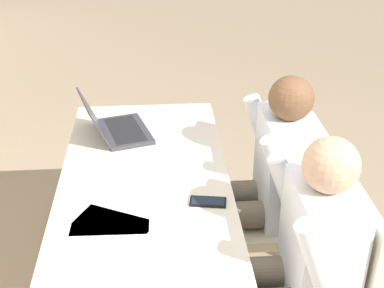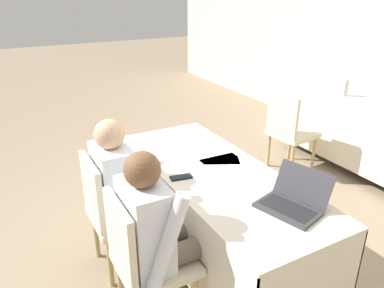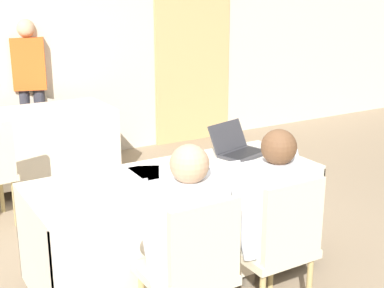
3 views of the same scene
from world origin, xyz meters
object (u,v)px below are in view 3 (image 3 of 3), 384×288
at_px(laptop, 239,149).
at_px(chair_near_left, 192,268).
at_px(person_checkered_shirt, 182,232).
at_px(cell_phone, 192,187).
at_px(person_white_shirt, 267,210).
at_px(chair_near_right, 277,242).
at_px(person_red_shirt, 30,83).

relative_size(laptop, chair_near_left, 0.46).
bearing_deg(person_checkered_shirt, laptop, -140.91).
relative_size(cell_phone, person_checkered_shirt, 0.13).
bearing_deg(person_white_shirt, chair_near_right, 90.00).
relative_size(cell_phone, chair_near_left, 0.17).
height_order(chair_near_right, person_white_shirt, person_white_shirt).
bearing_deg(person_white_shirt, cell_phone, -44.06).
bearing_deg(chair_near_right, person_red_shirt, -83.40).
relative_size(laptop, chair_near_right, 0.46).
xyz_separation_m(chair_near_left, person_red_shirt, (0.15, 3.65, 0.42)).
relative_size(laptop, person_red_shirt, 0.26).
xyz_separation_m(cell_phone, person_checkered_shirt, (-0.25, -0.31, -0.11)).
distance_m(cell_phone, person_white_shirt, 0.46).
distance_m(chair_near_left, person_white_shirt, 0.60).
xyz_separation_m(chair_near_right, person_red_shirt, (-0.42, 3.65, 0.42)).
relative_size(person_white_shirt, person_red_shirt, 0.73).
height_order(laptop, person_checkered_shirt, person_checkered_shirt).
bearing_deg(chair_near_right, cell_phone, -52.10).
bearing_deg(person_checkered_shirt, cell_phone, -127.98).
height_order(chair_near_left, person_checkered_shirt, person_checkered_shirt).
xyz_separation_m(chair_near_left, person_checkered_shirt, (0.00, 0.10, 0.16)).
bearing_deg(chair_near_left, cell_phone, -120.47).
xyz_separation_m(laptop, person_white_shirt, (-0.31, -0.71, -0.14)).
xyz_separation_m(person_checkered_shirt, person_red_shirt, (0.15, 3.54, 0.26)).
relative_size(chair_near_left, person_checkered_shirt, 0.78).
relative_size(cell_phone, person_red_shirt, 0.10).
distance_m(chair_near_left, chair_near_right, 0.57).
distance_m(chair_near_right, person_checkered_shirt, 0.60).
bearing_deg(laptop, chair_near_right, -126.56).
bearing_deg(chair_near_left, laptop, -137.08).
distance_m(chair_near_right, person_red_shirt, 3.69).
bearing_deg(laptop, person_checkered_shirt, -156.90).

